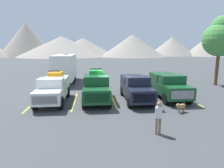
{
  "coord_description": "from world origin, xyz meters",
  "views": [
    {
      "loc": [
        -1.78,
        -15.16,
        4.43
      ],
      "look_at": [
        0.0,
        1.47,
        1.2
      ],
      "focal_mm": 30.36,
      "sensor_mm": 36.0,
      "label": 1
    }
  ],
  "objects_px": {
    "person_a": "(159,116)",
    "dog": "(180,106)",
    "pickup_truck_a": "(53,88)",
    "pickup_truck_b": "(96,86)",
    "pickup_truck_c": "(136,87)",
    "camper_trailer_a": "(65,67)",
    "pickup_truck_d": "(168,85)"
  },
  "relations": [
    {
      "from": "person_a",
      "to": "dog",
      "type": "distance_m",
      "value": 4.08
    },
    {
      "from": "pickup_truck_a",
      "to": "person_a",
      "type": "bearing_deg",
      "value": -45.69
    },
    {
      "from": "dog",
      "to": "pickup_truck_b",
      "type": "bearing_deg",
      "value": 147.53
    },
    {
      "from": "pickup_truck_c",
      "to": "dog",
      "type": "distance_m",
      "value": 4.21
    },
    {
      "from": "pickup_truck_c",
      "to": "camper_trailer_a",
      "type": "bearing_deg",
      "value": 127.56
    },
    {
      "from": "pickup_truck_d",
      "to": "dog",
      "type": "height_order",
      "value": "pickup_truck_d"
    },
    {
      "from": "pickup_truck_a",
      "to": "pickup_truck_c",
      "type": "bearing_deg",
      "value": -1.46
    },
    {
      "from": "camper_trailer_a",
      "to": "pickup_truck_b",
      "type": "bearing_deg",
      "value": -67.61
    },
    {
      "from": "pickup_truck_a",
      "to": "pickup_truck_b",
      "type": "bearing_deg",
      "value": -0.41
    },
    {
      "from": "pickup_truck_a",
      "to": "dog",
      "type": "relative_size",
      "value": 6.52
    },
    {
      "from": "person_a",
      "to": "pickup_truck_c",
      "type": "bearing_deg",
      "value": 87.2
    },
    {
      "from": "pickup_truck_b",
      "to": "pickup_truck_d",
      "type": "height_order",
      "value": "pickup_truck_b"
    },
    {
      "from": "pickup_truck_a",
      "to": "camper_trailer_a",
      "type": "height_order",
      "value": "camper_trailer_a"
    },
    {
      "from": "pickup_truck_c",
      "to": "dog",
      "type": "height_order",
      "value": "pickup_truck_c"
    },
    {
      "from": "pickup_truck_b",
      "to": "camper_trailer_a",
      "type": "relative_size",
      "value": 0.65
    },
    {
      "from": "pickup_truck_a",
      "to": "pickup_truck_b",
      "type": "height_order",
      "value": "pickup_truck_b"
    },
    {
      "from": "pickup_truck_a",
      "to": "pickup_truck_d",
      "type": "relative_size",
      "value": 0.99
    },
    {
      "from": "pickup_truck_c",
      "to": "person_a",
      "type": "height_order",
      "value": "pickup_truck_c"
    },
    {
      "from": "pickup_truck_d",
      "to": "camper_trailer_a",
      "type": "distance_m",
      "value": 13.33
    },
    {
      "from": "pickup_truck_b",
      "to": "person_a",
      "type": "relative_size",
      "value": 3.01
    },
    {
      "from": "pickup_truck_c",
      "to": "person_a",
      "type": "bearing_deg",
      "value": -92.8
    },
    {
      "from": "pickup_truck_d",
      "to": "pickup_truck_c",
      "type": "bearing_deg",
      "value": -171.62
    },
    {
      "from": "pickup_truck_c",
      "to": "camper_trailer_a",
      "type": "distance_m",
      "value": 11.56
    },
    {
      "from": "pickup_truck_c",
      "to": "pickup_truck_d",
      "type": "xyz_separation_m",
      "value": [
        3.06,
        0.45,
        0.06
      ]
    },
    {
      "from": "pickup_truck_a",
      "to": "person_a",
      "type": "relative_size",
      "value": 3.03
    },
    {
      "from": "pickup_truck_c",
      "to": "person_a",
      "type": "xyz_separation_m",
      "value": [
        -0.32,
        -6.5,
        -0.09
      ]
    },
    {
      "from": "pickup_truck_d",
      "to": "person_a",
      "type": "height_order",
      "value": "pickup_truck_d"
    },
    {
      "from": "pickup_truck_a",
      "to": "dog",
      "type": "height_order",
      "value": "pickup_truck_a"
    },
    {
      "from": "pickup_truck_b",
      "to": "person_a",
      "type": "distance_m",
      "value": 7.3
    },
    {
      "from": "pickup_truck_b",
      "to": "camper_trailer_a",
      "type": "xyz_separation_m",
      "value": [
        -3.7,
        8.98,
        0.78
      ]
    },
    {
      "from": "camper_trailer_a",
      "to": "pickup_truck_c",
      "type": "bearing_deg",
      "value": -52.44
    },
    {
      "from": "camper_trailer_a",
      "to": "pickup_truck_a",
      "type": "bearing_deg",
      "value": -88.77
    }
  ]
}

